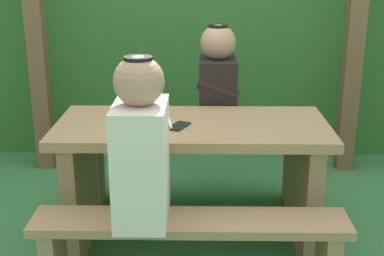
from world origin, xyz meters
TOP-DOWN VIEW (x-y plane):
  - ground_plane at (0.00, 0.00)m, footprint 12.00×12.00m
  - hedge_backdrop at (0.00, 1.89)m, footprint 6.40×0.96m
  - pergola_post_left at (-1.12, 1.13)m, footprint 0.12×0.12m
  - pergola_post_right at (1.12, 1.13)m, footprint 0.12×0.12m
  - picnic_table at (0.00, 0.00)m, footprint 1.40×0.64m
  - bench_near at (0.00, -0.51)m, footprint 1.40×0.24m
  - bench_far at (0.00, 0.51)m, footprint 1.40×0.24m
  - person_white_shirt at (-0.21, -0.51)m, footprint 0.25×0.35m
  - person_black_coat at (0.14, 0.51)m, footprint 0.25×0.35m
  - drinking_glass at (-0.19, -0.14)m, footprint 0.08×0.08m
  - bottle_left at (-0.30, -0.08)m, footprint 0.06×0.06m
  - bottle_right at (-0.23, 0.08)m, footprint 0.06×0.06m
  - cell_phone at (-0.07, -0.07)m, footprint 0.12×0.16m

SIDE VIEW (x-z plane):
  - ground_plane at x=0.00m, z-range 0.00..0.00m
  - bench_near at x=0.00m, z-range 0.09..0.52m
  - bench_far at x=0.00m, z-range 0.09..0.52m
  - picnic_table at x=0.00m, z-range 0.13..0.83m
  - cell_phone at x=-0.07m, z-range 0.70..0.71m
  - drinking_glass at x=-0.19m, z-range 0.70..0.79m
  - person_white_shirt at x=-0.21m, z-range 0.40..1.11m
  - person_black_coat at x=0.14m, z-range 0.40..1.11m
  - bottle_left at x=-0.30m, z-range 0.68..0.90m
  - bottle_right at x=-0.23m, z-range 0.68..0.94m
  - pergola_post_left at x=-1.12m, z-range 0.00..2.00m
  - pergola_post_right at x=1.12m, z-range 0.00..2.00m
  - hedge_backdrop at x=0.00m, z-range 0.00..2.23m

